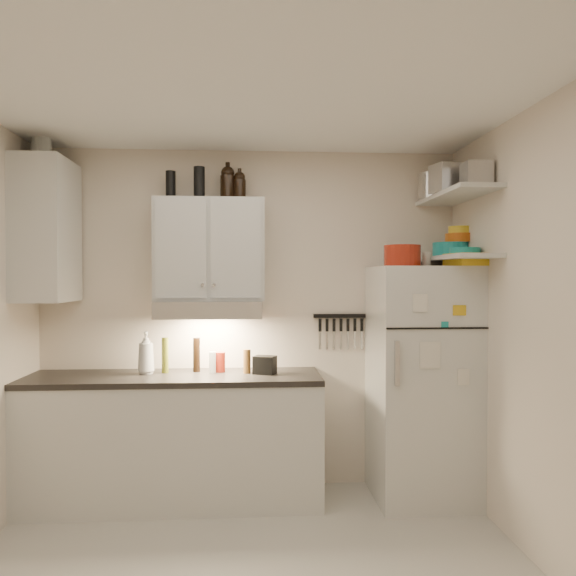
{
  "coord_description": "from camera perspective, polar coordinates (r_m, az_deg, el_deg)",
  "views": [
    {
      "loc": [
        -0.01,
        -2.86,
        1.62
      ],
      "look_at": [
        0.25,
        0.9,
        1.55
      ],
      "focal_mm": 35.0,
      "sensor_mm": 36.0,
      "label": 1
    }
  ],
  "objects": [
    {
      "name": "ceiling",
      "position": [
        3.03,
        -3.78,
        20.16
      ],
      "size": [
        3.2,
        3.0,
        0.02
      ],
      "primitive_type": "cube",
      "color": "white",
      "rests_on": "ground"
    },
    {
      "name": "back_wall",
      "position": [
        4.38,
        -3.82,
        -3.13
      ],
      "size": [
        3.2,
        0.02,
        2.6
      ],
      "primitive_type": "cube",
      "color": "beige",
      "rests_on": "ground"
    },
    {
      "name": "right_wall",
      "position": [
        3.3,
        25.54,
        -4.6
      ],
      "size": [
        0.02,
        3.0,
        2.6
      ],
      "primitive_type": "cube",
      "color": "beige",
      "rests_on": "ground"
    },
    {
      "name": "base_cabinet",
      "position": [
        4.26,
        -11.47,
        -15.03
      ],
      "size": [
        2.1,
        0.6,
        0.88
      ],
      "primitive_type": "cube",
      "color": "silver",
      "rests_on": "floor"
    },
    {
      "name": "countertop",
      "position": [
        4.16,
        -11.5,
        -8.93
      ],
      "size": [
        2.1,
        0.62,
        0.04
      ],
      "primitive_type": "cube",
      "color": "black",
      "rests_on": "base_cabinet"
    },
    {
      "name": "upper_cabinet",
      "position": [
        4.21,
        -7.92,
        3.85
      ],
      "size": [
        0.8,
        0.33,
        0.75
      ],
      "primitive_type": "cube",
      "color": "silver",
      "rests_on": "back_wall"
    },
    {
      "name": "side_cabinet",
      "position": [
        4.32,
        -23.33,
        5.36
      ],
      "size": [
        0.33,
        0.55,
        1.0
      ],
      "primitive_type": "cube",
      "color": "silver",
      "rests_on": "left_wall"
    },
    {
      "name": "range_hood",
      "position": [
        4.15,
        -7.97,
        -2.13
      ],
      "size": [
        0.76,
        0.46,
        0.12
      ],
      "primitive_type": "cube",
      "color": "silver",
      "rests_on": "back_wall"
    },
    {
      "name": "fridge",
      "position": [
        4.28,
        13.41,
        -9.32
      ],
      "size": [
        0.7,
        0.68,
        1.7
      ],
      "primitive_type": "cube",
      "color": "silver",
      "rests_on": "floor"
    },
    {
      "name": "shelf_hi",
      "position": [
        4.19,
        16.69,
        8.98
      ],
      "size": [
        0.3,
        0.95,
        0.03
      ],
      "primitive_type": "cube",
      "color": "silver",
      "rests_on": "right_wall"
    },
    {
      "name": "shelf_lo",
      "position": [
        4.15,
        16.66,
        2.95
      ],
      "size": [
        0.3,
        0.95,
        0.03
      ],
      "primitive_type": "cube",
      "color": "silver",
      "rests_on": "right_wall"
    },
    {
      "name": "knife_strip",
      "position": [
        4.41,
        5.32,
        -2.84
      ],
      "size": [
        0.42,
        0.02,
        0.03
      ],
      "primitive_type": "cube",
      "color": "black",
      "rests_on": "back_wall"
    },
    {
      "name": "dutch_oven",
      "position": [
        4.06,
        11.53,
        3.23
      ],
      "size": [
        0.34,
        0.34,
        0.15
      ],
      "primitive_type": "cylinder",
      "rotation": [
        0.0,
        0.0,
        0.39
      ],
      "color": "maroon",
      "rests_on": "fridge"
    },
    {
      "name": "book_stack",
      "position": [
        4.06,
        17.59,
        2.76
      ],
      "size": [
        0.25,
        0.29,
        0.09
      ],
      "primitive_type": "cube",
      "rotation": [
        0.0,
        0.0,
        0.16
      ],
      "color": "gold",
      "rests_on": "fridge"
    },
    {
      "name": "spice_jar",
      "position": [
        4.2,
        13.89,
        2.84
      ],
      "size": [
        0.08,
        0.08,
        0.1
      ],
      "primitive_type": "cylinder",
      "rotation": [
        0.0,
        0.0,
        -0.26
      ],
      "color": "silver",
      "rests_on": "fridge"
    },
    {
      "name": "stock_pot",
      "position": [
        4.46,
        14.83,
        9.95
      ],
      "size": [
        0.35,
        0.35,
        0.19
      ],
      "primitive_type": "cylinder",
      "rotation": [
        0.0,
        0.0,
        0.4
      ],
      "color": "silver",
      "rests_on": "shelf_hi"
    },
    {
      "name": "tin_a",
      "position": [
        4.17,
        15.89,
        10.62
      ],
      "size": [
        0.24,
        0.22,
        0.2
      ],
      "primitive_type": "cube",
      "rotation": [
        0.0,
        0.0,
        0.22
      ],
      "color": "#AAAAAD",
      "rests_on": "shelf_hi"
    },
    {
      "name": "tin_b",
      "position": [
        4.0,
        18.6,
        10.81
      ],
      "size": [
        0.18,
        0.18,
        0.17
      ],
      "primitive_type": "cube",
      "rotation": [
        0.0,
        0.0,
        -0.04
      ],
      "color": "#AAAAAD",
      "rests_on": "shelf_hi"
    },
    {
      "name": "bowl_teal",
      "position": [
        4.4,
        16.23,
        3.75
      ],
      "size": [
        0.27,
        0.27,
        0.11
      ],
      "primitive_type": "cylinder",
      "color": "teal",
      "rests_on": "shelf_lo"
    },
    {
      "name": "bowl_orange",
      "position": [
        4.4,
        17.06,
        4.88
      ],
      "size": [
        0.22,
        0.22,
        0.06
      ],
      "primitive_type": "cylinder",
      "color": "#C35512",
      "rests_on": "bowl_teal"
    },
    {
      "name": "bowl_yellow",
      "position": [
        4.4,
        17.07,
        5.65
      ],
      "size": [
        0.17,
        0.17,
        0.05
      ],
      "primitive_type": "cylinder",
      "color": "yellow",
      "rests_on": "bowl_orange"
    },
    {
      "name": "plates",
      "position": [
        4.1,
        17.5,
        3.55
      ],
      "size": [
        0.24,
        0.24,
        0.05
      ],
      "primitive_type": "cylinder",
      "rotation": [
        0.0,
        0.0,
        0.14
      ],
      "color": "teal",
      "rests_on": "shelf_lo"
    },
    {
      "name": "growler_a",
      "position": [
        4.32,
        -6.15,
        10.56
      ],
      "size": [
        0.14,
        0.14,
        0.27
      ],
      "primitive_type": null,
      "rotation": [
        0.0,
        0.0,
        -0.23
      ],
      "color": "black",
      "rests_on": "upper_cabinet"
    },
    {
      "name": "growler_b",
      "position": [
        4.3,
        -4.94,
        10.31
      ],
      "size": [
        0.11,
        0.11,
        0.22
      ],
      "primitive_type": null,
      "rotation": [
        0.0,
        0.0,
        -0.16
      ],
      "color": "black",
      "rests_on": "upper_cabinet"
    },
    {
      "name": "thermos_a",
      "position": [
        4.25,
        -9.01,
        10.5
      ],
      "size": [
        0.11,
        0.11,
        0.24
      ],
      "primitive_type": "cylinder",
      "rotation": [
        0.0,
        0.0,
        -0.42
      ],
      "color": "black",
      "rests_on": "upper_cabinet"
    },
    {
      "name": "thermos_b",
      "position": [
        4.32,
        -11.84,
        10.17
      ],
      "size": [
        0.08,
        0.08,
        0.21
      ],
      "primitive_type": "cylinder",
      "rotation": [
        0.0,
        0.0,
        -0.12
      ],
      "color": "black",
      "rests_on": "upper_cabinet"
    },
    {
      "name": "side_jar",
      "position": [
        4.43,
        -23.77,
        12.96
      ],
      "size": [
        0.15,
        0.15,
        0.18
      ],
      "primitive_type": "cylinder",
      "rotation": [
        0.0,
        0.0,
        -0.12
      ],
      "color": "silver",
      "rests_on": "side_cabinet"
    },
    {
      "name": "soap_bottle",
      "position": [
        4.22,
        -14.23,
        -6.15
      ],
      "size": [
        0.14,
        0.14,
        0.34
      ],
      "primitive_type": "imported",
      "rotation": [
        0.0,
        0.0,
        0.07
      ],
      "color": "silver",
      "rests_on": "countertop"
    },
    {
      "name": "pepper_mill",
      "position": [
        4.14,
        -4.19,
        -7.44
      ],
      "size": [
        0.06,
        0.06,
        0.17
      ],
      "primitive_type": "cylinder",
      "rotation": [
        0.0,
        0.0,
        0.03
      ],
      "color": "brown",
      "rests_on": "countertop"
    },
    {
      "name": "oil_bottle",
      "position": [
        4.24,
        -12.38,
        -6.68
      ],
      "size": [
        0.06,
        0.06,
        0.26
      ],
      "primitive_type": "cylinder",
      "rotation": [
        0.0,
        0.0,
        -0.33
      ],
      "color": "#545916",
      "rests_on": "countertop"
    },
    {
      "name": "vinegar_bottle",
      "position": [
        4.25,
        -9.27,
        -6.71
      ],
      "size": [
        0.05,
        0.05,
        0.25
      ],
      "primitive_type": "cylinder",
      "rotation": [
        0.0,
        0.0,
        0.02
      ],
      "color": "black",
      "rests_on": "countertop"
    },
    {
      "name": "clear_bottle",
      "position": [
        4.19,
        -7.68,
        -7.5
      ],
      "size": [
        0.07,
        0.07,
        0.16
      ],
      "primitive_type": "cylinder",
      "rotation": [
        0.0,
        0.0,
        0.34
      ],
      "color": "silver",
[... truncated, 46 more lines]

